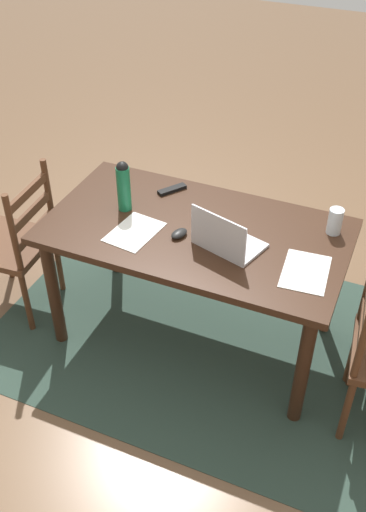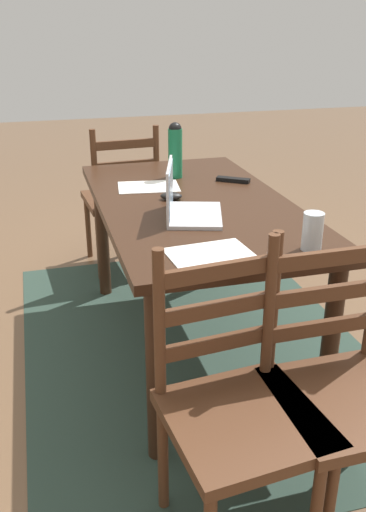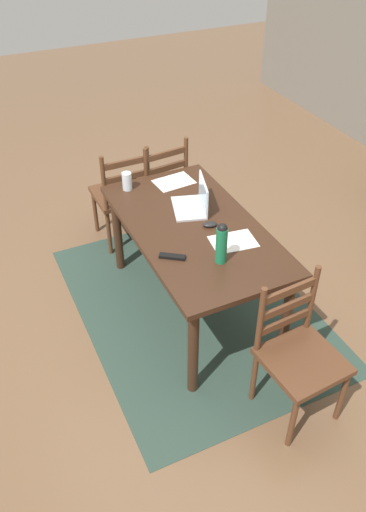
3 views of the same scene
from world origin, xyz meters
name	(u,v)px [view 3 (image 3 of 3)]	position (x,y,z in m)	size (l,w,h in m)	color
ground_plane	(193,306)	(0.00, 0.00, 0.00)	(14.00, 14.00, 0.00)	brown
area_rug	(193,306)	(0.00, 0.00, 0.00)	(2.27, 1.66, 0.01)	#2D4238
dining_table	(194,238)	(0.00, 0.00, 0.67)	(1.56, 0.85, 0.77)	#382114
chair_left_near	(122,195)	(-1.07, -0.17, 0.46)	(0.44, 0.44, 0.95)	#56331E
chair_right_far	(298,355)	(1.07, 0.17, 0.46)	(0.47, 0.47, 0.95)	#56331E
chair_left_far	(158,187)	(-1.07, 0.17, 0.46)	(0.48, 0.48, 0.95)	#56331E
laptop	(195,202)	(-0.19, 0.10, 0.83)	(0.37, 0.30, 0.23)	silver
water_bottle	(222,242)	(0.42, -0.02, 0.92)	(0.07, 0.07, 0.28)	#197247
drinking_glass	(127,181)	(-0.66, -0.25, 0.84)	(0.07, 0.07, 0.14)	silver
computer_mouse	(210,224)	(0.05, 0.09, 0.79)	(0.06, 0.10, 0.03)	black
tv_remote	(172,257)	(0.26, -0.28, 0.78)	(0.04, 0.17, 0.02)	black
paper_stack_left	(233,242)	(0.28, 0.15, 0.77)	(0.21, 0.30, 0.00)	white
paper_stack_right	(174,182)	(-0.61, 0.12, 0.77)	(0.21, 0.30, 0.00)	white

